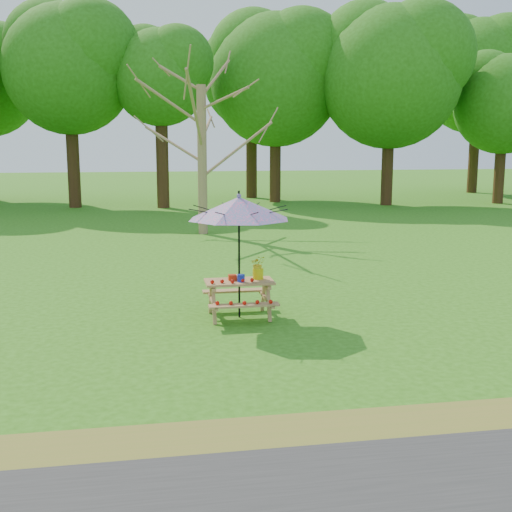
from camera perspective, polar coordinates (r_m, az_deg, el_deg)
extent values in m
plane|color=#2E6813|center=(9.51, -15.88, -9.16)|extent=(120.00, 120.00, 0.00)
cube|color=olive|center=(6.95, -18.28, -16.69)|extent=(120.00, 1.20, 0.01)
cylinder|color=#88654A|center=(21.73, -4.81, 8.46)|extent=(0.34, 0.34, 4.93)
cube|color=#A7784B|center=(11.30, -1.50, -2.29)|extent=(1.20, 0.62, 0.04)
cube|color=#A7784B|center=(10.84, -1.06, -4.40)|extent=(1.20, 0.22, 0.04)
cube|color=#A7784B|center=(11.90, -1.88, -3.10)|extent=(1.20, 0.22, 0.04)
cylinder|color=black|center=(11.21, -1.51, 0.08)|extent=(0.04, 0.04, 2.25)
cone|color=teal|center=(11.10, -1.53, 4.28)|extent=(2.14, 2.14, 0.39)
sphere|color=teal|center=(11.08, -1.54, 5.38)|extent=(0.08, 0.08, 0.08)
cube|color=red|center=(11.32, -2.11, -1.91)|extent=(0.14, 0.12, 0.10)
cylinder|color=#1525B1|center=(11.18, -1.34, -1.98)|extent=(0.13, 0.13, 0.13)
cube|color=silver|center=(11.43, -1.84, -1.87)|extent=(0.13, 0.13, 0.07)
cylinder|color=#D8CE0B|center=(11.41, 0.18, -1.58)|extent=(0.19, 0.19, 0.19)
imported|color=gold|center=(11.38, 0.18, -0.70)|extent=(0.26, 0.23, 0.29)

